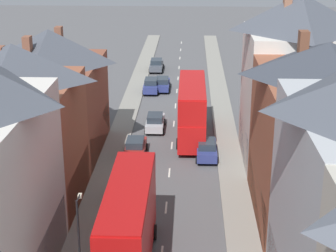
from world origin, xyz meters
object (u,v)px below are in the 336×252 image
(double_decker_bus_mid_street, at_px, (129,226))
(car_mid_white, at_px, (207,149))
(car_near_blue, at_px, (125,187))
(car_parked_right_a, at_px, (156,65))
(car_mid_black, at_px, (155,122))
(double_decker_bus_lead, at_px, (192,109))
(car_far_grey, at_px, (162,84))
(car_parked_left_a, at_px, (151,85))
(street_lamp, at_px, (79,237))
(car_near_silver, at_px, (135,147))

(double_decker_bus_mid_street, xyz_separation_m, car_mid_white, (4.91, 16.86, -1.98))
(car_near_blue, relative_size, car_parked_right_a, 0.89)
(car_near_blue, distance_m, car_mid_black, 14.77)
(double_decker_bus_lead, height_order, car_mid_white, double_decker_bus_lead)
(car_mid_black, xyz_separation_m, car_far_grey, (-0.00, 14.01, 0.01))
(car_parked_left_a, xyz_separation_m, car_far_grey, (1.30, 0.86, -0.04))
(double_decker_bus_lead, relative_size, street_lamp, 1.96)
(car_parked_right_a, xyz_separation_m, car_far_grey, (1.30, -9.72, -0.02))
(double_decker_bus_lead, xyz_separation_m, car_mid_black, (-3.59, 2.05, -2.02))
(car_parked_left_a, bearing_deg, double_decker_bus_mid_street, -88.01)
(double_decker_bus_mid_street, xyz_separation_m, car_near_blue, (-1.29, 9.21, -1.98))
(double_decker_bus_lead, relative_size, double_decker_bus_mid_street, 1.00)
(double_decker_bus_lead, relative_size, car_parked_left_a, 2.43)
(double_decker_bus_mid_street, distance_m, car_near_blue, 9.51)
(car_mid_black, bearing_deg, car_far_grey, 90.00)
(car_mid_white, bearing_deg, car_far_grey, 103.09)
(double_decker_bus_mid_street, distance_m, street_lamp, 3.17)
(car_near_silver, bearing_deg, street_lamp, -93.44)
(double_decker_bus_lead, height_order, car_parked_left_a, double_decker_bus_lead)
(car_near_silver, height_order, car_parked_right_a, car_parked_right_a)
(car_mid_white, bearing_deg, street_lamp, -111.32)
(car_mid_black, relative_size, car_mid_white, 1.06)
(street_lamp, bearing_deg, car_parked_right_a, 88.67)
(car_parked_right_a, xyz_separation_m, street_lamp, (-1.15, -49.62, 2.41))
(car_parked_right_a, bearing_deg, car_far_grey, -82.38)
(double_decker_bus_lead, bearing_deg, car_far_grey, 102.60)
(car_near_silver, relative_size, street_lamp, 0.76)
(car_parked_left_a, xyz_separation_m, car_mid_black, (1.30, -13.16, -0.06))
(car_parked_right_a, distance_m, car_far_grey, 9.80)
(double_decker_bus_mid_street, xyz_separation_m, car_near_silver, (-1.29, 17.15, -2.02))
(car_mid_black, distance_m, car_far_grey, 14.01)
(car_parked_right_a, bearing_deg, car_near_silver, -90.00)
(street_lamp, bearing_deg, car_parked_left_a, 88.31)
(car_far_grey, bearing_deg, car_near_silver, -93.58)
(car_near_blue, relative_size, car_parked_left_a, 0.91)
(double_decker_bus_lead, xyz_separation_m, car_near_silver, (-4.89, -4.71, -2.02))
(car_near_blue, height_order, street_lamp, street_lamp)
(car_mid_black, bearing_deg, car_parked_right_a, 93.14)
(double_decker_bus_lead, height_order, car_parked_right_a, double_decker_bus_lead)
(car_near_silver, relative_size, car_parked_left_a, 0.94)
(double_decker_bus_lead, distance_m, car_mid_white, 5.54)
(car_near_silver, relative_size, car_far_grey, 0.96)
(car_far_grey, bearing_deg, car_near_blue, -92.59)
(car_mid_white, bearing_deg, car_parked_right_a, 101.39)
(car_near_silver, bearing_deg, car_parked_right_a, 90.00)
(street_lamp, bearing_deg, double_decker_bus_mid_street, 38.93)
(car_parked_right_a, height_order, street_lamp, street_lamp)
(double_decker_bus_lead, distance_m, double_decker_bus_mid_street, 22.16)
(street_lamp, bearing_deg, double_decker_bus_lead, 75.78)
(double_decker_bus_mid_street, distance_m, car_parked_left_a, 37.15)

